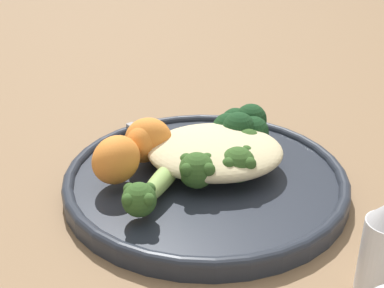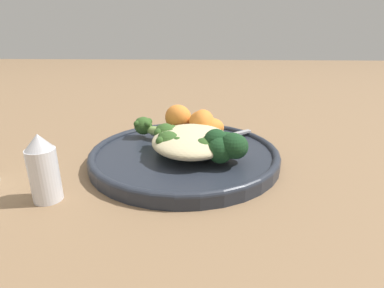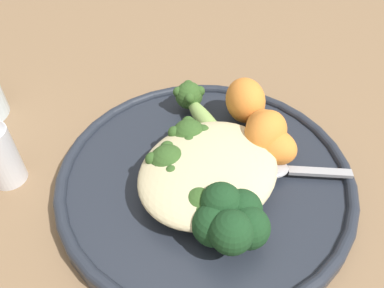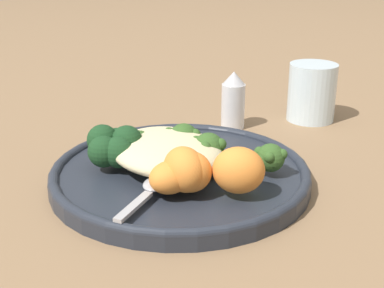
{
  "view_description": "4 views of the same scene",
  "coord_description": "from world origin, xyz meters",
  "px_view_note": "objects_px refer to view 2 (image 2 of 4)",
  "views": [
    {
      "loc": [
        0.03,
        0.47,
        0.3
      ],
      "look_at": [
        0.01,
        -0.03,
        0.04
      ],
      "focal_mm": 50.0,
      "sensor_mm": 36.0,
      "label": 1
    },
    {
      "loc": [
        -0.44,
        -0.04,
        0.19
      ],
      "look_at": [
        -0.01,
        -0.02,
        0.03
      ],
      "focal_mm": 28.0,
      "sensor_mm": 36.0,
      "label": 2
    },
    {
      "loc": [
        -0.19,
        -0.16,
        0.3
      ],
      "look_at": [
        -0.01,
        0.0,
        0.05
      ],
      "focal_mm": 35.0,
      "sensor_mm": 36.0,
      "label": 3
    },
    {
      "loc": [
        0.49,
        -0.27,
        0.26
      ],
      "look_at": [
        0.01,
        0.0,
        0.05
      ],
      "focal_mm": 50.0,
      "sensor_mm": 36.0,
      "label": 4
    }
  ],
  "objects_px": {
    "plate": "(185,153)",
    "kale_tuft": "(226,146)",
    "sweet_potato_chunk_0": "(201,123)",
    "quinoa_mound": "(192,140)",
    "broccoli_stalk_1": "(172,135)",
    "sweet_potato_chunk_2": "(211,128)",
    "broccoli_stalk_0": "(157,129)",
    "broccoli_stalk_3": "(200,146)",
    "salt_shaker": "(43,168)",
    "spoon": "(219,137)",
    "sweet_potato_chunk_1": "(178,118)",
    "sweet_potato_chunk_3": "(203,123)",
    "broccoli_stalk_2": "(175,142)"
  },
  "relations": [
    {
      "from": "plate",
      "to": "kale_tuft",
      "type": "bearing_deg",
      "value": -126.17
    },
    {
      "from": "sweet_potato_chunk_0",
      "to": "quinoa_mound",
      "type": "bearing_deg",
      "value": 171.19
    },
    {
      "from": "broccoli_stalk_1",
      "to": "kale_tuft",
      "type": "height_order",
      "value": "kale_tuft"
    },
    {
      "from": "quinoa_mound",
      "to": "sweet_potato_chunk_2",
      "type": "xyz_separation_m",
      "value": [
        0.07,
        -0.03,
        0.0
      ]
    },
    {
      "from": "broccoli_stalk_0",
      "to": "broccoli_stalk_3",
      "type": "relative_size",
      "value": 1.12
    },
    {
      "from": "plate",
      "to": "salt_shaker",
      "type": "xyz_separation_m",
      "value": [
        -0.13,
        0.16,
        0.03
      ]
    },
    {
      "from": "broccoli_stalk_0",
      "to": "spoon",
      "type": "distance_m",
      "value": 0.11
    },
    {
      "from": "quinoa_mound",
      "to": "broccoli_stalk_0",
      "type": "distance_m",
      "value": 0.09
    },
    {
      "from": "broccoli_stalk_1",
      "to": "sweet_potato_chunk_2",
      "type": "bearing_deg",
      "value": -163.05
    },
    {
      "from": "sweet_potato_chunk_1",
      "to": "salt_shaker",
      "type": "relative_size",
      "value": 0.63
    },
    {
      "from": "broccoli_stalk_1",
      "to": "sweet_potato_chunk_0",
      "type": "xyz_separation_m",
      "value": [
        0.05,
        -0.04,
        0.01
      ]
    },
    {
      "from": "sweet_potato_chunk_1",
      "to": "broccoli_stalk_1",
      "type": "bearing_deg",
      "value": 177.42
    },
    {
      "from": "quinoa_mound",
      "to": "spoon",
      "type": "relative_size",
      "value": 1.54
    },
    {
      "from": "plate",
      "to": "broccoli_stalk_1",
      "type": "bearing_deg",
      "value": 62.56
    },
    {
      "from": "sweet_potato_chunk_3",
      "to": "spoon",
      "type": "height_order",
      "value": "sweet_potato_chunk_3"
    },
    {
      "from": "sweet_potato_chunk_0",
      "to": "salt_shaker",
      "type": "relative_size",
      "value": 0.53
    },
    {
      "from": "broccoli_stalk_2",
      "to": "sweet_potato_chunk_3",
      "type": "distance_m",
      "value": 0.09
    },
    {
      "from": "broccoli_stalk_0",
      "to": "broccoli_stalk_1",
      "type": "xyz_separation_m",
      "value": [
        -0.04,
        -0.03,
        0.0
      ]
    },
    {
      "from": "sweet_potato_chunk_3",
      "to": "kale_tuft",
      "type": "xyz_separation_m",
      "value": [
        -0.1,
        -0.03,
        -0.0
      ]
    },
    {
      "from": "plate",
      "to": "sweet_potato_chunk_3",
      "type": "xyz_separation_m",
      "value": [
        0.06,
        -0.03,
        0.03
      ]
    },
    {
      "from": "sweet_potato_chunk_1",
      "to": "sweet_potato_chunk_2",
      "type": "relative_size",
      "value": 1.14
    },
    {
      "from": "quinoa_mound",
      "to": "salt_shaker",
      "type": "height_order",
      "value": "salt_shaker"
    },
    {
      "from": "sweet_potato_chunk_0",
      "to": "broccoli_stalk_0",
      "type": "bearing_deg",
      "value": 98.56
    },
    {
      "from": "sweet_potato_chunk_1",
      "to": "quinoa_mound",
      "type": "bearing_deg",
      "value": -163.24
    },
    {
      "from": "plate",
      "to": "broccoli_stalk_0",
      "type": "xyz_separation_m",
      "value": [
        0.05,
        0.05,
        0.02
      ]
    },
    {
      "from": "plate",
      "to": "broccoli_stalk_0",
      "type": "distance_m",
      "value": 0.08
    },
    {
      "from": "broccoli_stalk_2",
      "to": "sweet_potato_chunk_0",
      "type": "bearing_deg",
      "value": -172.59
    },
    {
      "from": "broccoli_stalk_1",
      "to": "sweet_potato_chunk_3",
      "type": "xyz_separation_m",
      "value": [
        0.05,
        -0.05,
        0.01
      ]
    },
    {
      "from": "quinoa_mound",
      "to": "sweet_potato_chunk_1",
      "type": "distance_m",
      "value": 0.1
    },
    {
      "from": "broccoli_stalk_1",
      "to": "broccoli_stalk_3",
      "type": "xyz_separation_m",
      "value": [
        -0.04,
        -0.05,
        -0.0
      ]
    },
    {
      "from": "quinoa_mound",
      "to": "sweet_potato_chunk_2",
      "type": "bearing_deg",
      "value": -23.63
    },
    {
      "from": "plate",
      "to": "sweet_potato_chunk_0",
      "type": "xyz_separation_m",
      "value": [
        0.06,
        -0.02,
        0.03
      ]
    },
    {
      "from": "sweet_potato_chunk_1",
      "to": "sweet_potato_chunk_2",
      "type": "height_order",
      "value": "sweet_potato_chunk_1"
    },
    {
      "from": "broccoli_stalk_3",
      "to": "spoon",
      "type": "xyz_separation_m",
      "value": [
        0.07,
        -0.03,
        -0.01
      ]
    },
    {
      "from": "quinoa_mound",
      "to": "broccoli_stalk_1",
      "type": "bearing_deg",
      "value": 54.53
    },
    {
      "from": "broccoli_stalk_1",
      "to": "salt_shaker",
      "type": "xyz_separation_m",
      "value": [
        -0.14,
        0.13,
        0.0
      ]
    },
    {
      "from": "kale_tuft",
      "to": "sweet_potato_chunk_1",
      "type": "bearing_deg",
      "value": 31.18
    },
    {
      "from": "broccoli_stalk_0",
      "to": "salt_shaker",
      "type": "bearing_deg",
      "value": 83.57
    },
    {
      "from": "quinoa_mound",
      "to": "plate",
      "type": "bearing_deg",
      "value": 43.21
    },
    {
      "from": "plate",
      "to": "sweet_potato_chunk_1",
      "type": "relative_size",
      "value": 5.57
    },
    {
      "from": "sweet_potato_chunk_1",
      "to": "sweet_potato_chunk_2",
      "type": "distance_m",
      "value": 0.07
    },
    {
      "from": "broccoli_stalk_0",
      "to": "plate",
      "type": "bearing_deg",
      "value": 159.88
    },
    {
      "from": "quinoa_mound",
      "to": "kale_tuft",
      "type": "distance_m",
      "value": 0.06
    },
    {
      "from": "plate",
      "to": "broccoli_stalk_3",
      "type": "relative_size",
      "value": 2.76
    },
    {
      "from": "broccoli_stalk_2",
      "to": "kale_tuft",
      "type": "height_order",
      "value": "kale_tuft"
    },
    {
      "from": "quinoa_mound",
      "to": "broccoli_stalk_0",
      "type": "xyz_separation_m",
      "value": [
        0.06,
        0.06,
        -0.0
      ]
    },
    {
      "from": "broccoli_stalk_0",
      "to": "spoon",
      "type": "bearing_deg",
      "value": -160.56
    },
    {
      "from": "broccoli_stalk_2",
      "to": "salt_shaker",
      "type": "bearing_deg",
      "value": -20.81
    },
    {
      "from": "broccoli_stalk_1",
      "to": "sweet_potato_chunk_0",
      "type": "height_order",
      "value": "sweet_potato_chunk_0"
    },
    {
      "from": "sweet_potato_chunk_0",
      "to": "broccoli_stalk_3",
      "type": "bearing_deg",
      "value": -178.92
    }
  ]
}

